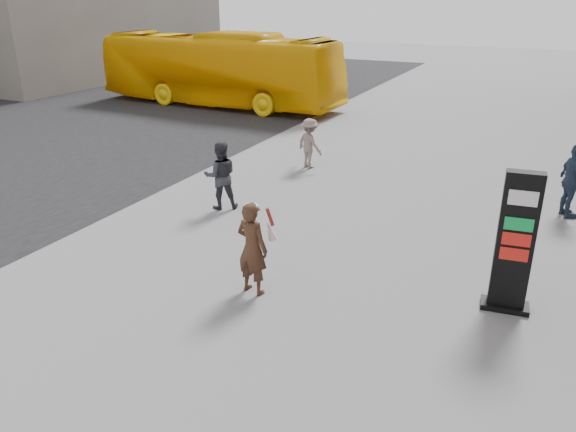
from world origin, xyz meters
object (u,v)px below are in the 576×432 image
at_px(info_pylon, 515,243).
at_px(bus, 219,69).
at_px(pedestrian_a, 221,176).
at_px(pedestrian_b, 310,143).
at_px(woman, 253,247).
at_px(pedestrian_c, 572,181).

relative_size(info_pylon, bus, 0.21).
relative_size(pedestrian_a, pedestrian_b, 1.11).
bearing_deg(info_pylon, bus, 129.83).
xyz_separation_m(woman, pedestrian_b, (-2.13, 7.41, -0.13)).
bearing_deg(pedestrian_a, pedestrian_c, 165.85).
distance_m(pedestrian_a, pedestrian_b, 4.13).
height_order(woman, bus, bus).
bearing_deg(pedestrian_c, woman, 116.64).
distance_m(info_pylon, pedestrian_b, 8.75).
height_order(woman, pedestrian_b, woman).
height_order(bus, pedestrian_a, bus).
distance_m(pedestrian_a, pedestrian_c, 8.33).
height_order(info_pylon, pedestrian_c, info_pylon).
xyz_separation_m(woman, pedestrian_c, (5.01, 6.39, 0.01)).
bearing_deg(pedestrian_b, info_pylon, 162.41).
xyz_separation_m(bus, pedestrian_a, (7.19, -11.45, -0.81)).
height_order(info_pylon, bus, bus).
relative_size(info_pylon, pedestrian_b, 1.62).
bearing_deg(bus, pedestrian_b, -130.75).
height_order(bus, pedestrian_c, bus).
distance_m(woman, pedestrian_a, 4.30).
xyz_separation_m(woman, bus, (-9.92, 14.78, 0.77)).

